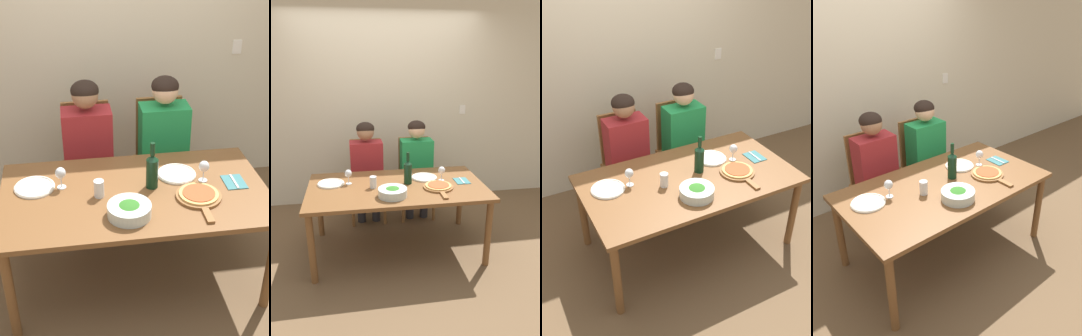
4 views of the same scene
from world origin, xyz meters
The scene contains 16 objects.
ground_plane centered at (0.00, 0.00, 0.00)m, with size 40.00×40.00×0.00m, color brown.
back_wall centered at (0.00, 1.35, 1.35)m, with size 10.00×0.06×2.70m.
dining_table centered at (0.00, 0.00, 0.65)m, with size 1.75×0.97×0.72m.
chair_left centered at (-0.26, 0.83, 0.52)m, with size 0.42×0.42×0.98m.
chair_right centered at (0.34, 0.83, 0.52)m, with size 0.42×0.42×0.98m.
person_woman centered at (-0.26, 0.71, 0.74)m, with size 0.47×0.51×1.23m.
person_man centered at (0.34, 0.71, 0.74)m, with size 0.47×0.51×1.23m.
wine_bottle centered at (0.12, 0.04, 0.85)m, with size 0.08×0.08×0.33m.
broccoli_bowl centered at (-0.07, -0.25, 0.76)m, with size 0.27×0.27×0.09m.
dinner_plate_left centered at (-0.65, 0.14, 0.73)m, with size 0.27×0.27×0.02m.
dinner_plate_right centered at (0.32, 0.16, 0.73)m, with size 0.27×0.27×0.02m.
pizza_on_board centered at (0.39, -0.13, 0.74)m, with size 0.29×0.43×0.04m.
wine_glass_left centered at (-0.47, 0.12, 0.83)m, with size 0.07×0.07×0.15m.
wine_glass_right centered at (0.48, 0.06, 0.83)m, with size 0.07×0.07×0.15m.
water_tumbler centered at (-0.23, -0.02, 0.78)m, with size 0.07×0.07×0.12m.
fork_on_napkin centered at (0.68, 0.01, 0.73)m, with size 0.14×0.18×0.01m.
Camera 2 is at (-0.41, -3.00, 1.95)m, focal length 35.00 mm.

